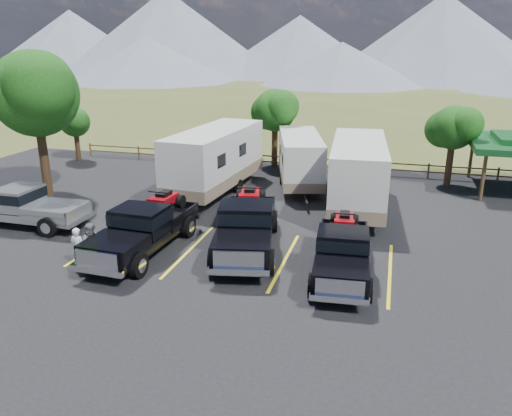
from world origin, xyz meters
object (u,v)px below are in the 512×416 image
(pickup_silver, at_px, (23,206))
(person_a, at_px, (78,248))
(trailer_right, at_px, (358,175))
(person_b, at_px, (92,245))
(rig_left, at_px, (144,227))
(trailer_center, at_px, (300,159))
(trailer_left, at_px, (215,160))
(tree_big_nw, at_px, (35,94))
(rig_center, at_px, (247,224))
(rig_right, at_px, (342,250))

(pickup_silver, relative_size, person_a, 3.80)
(trailer_right, relative_size, person_b, 5.96)
(rig_left, xyz_separation_m, trailer_center, (4.24, 11.32, 0.52))
(trailer_left, distance_m, trailer_center, 5.07)
(tree_big_nw, distance_m, person_b, 11.55)
(tree_big_nw, xyz_separation_m, pickup_silver, (2.07, -4.37, -4.60))
(rig_center, distance_m, person_a, 6.55)
(person_b, bearing_deg, pickup_silver, 126.26)
(trailer_center, height_order, person_a, trailer_center)
(rig_left, bearing_deg, trailer_center, 72.10)
(tree_big_nw, relative_size, trailer_left, 0.76)
(pickup_silver, bearing_deg, trailer_center, 132.59)
(rig_right, bearing_deg, trailer_center, 103.59)
(tree_big_nw, distance_m, trailer_right, 17.23)
(trailer_center, bearing_deg, rig_left, -125.54)
(trailer_left, xyz_separation_m, trailer_center, (4.31, 2.65, -0.30))
(trailer_right, height_order, pickup_silver, trailer_right)
(trailer_left, bearing_deg, person_b, -91.56)
(tree_big_nw, height_order, trailer_right, tree_big_nw)
(rig_left, bearing_deg, person_b, -122.85)
(rig_left, height_order, trailer_left, trailer_left)
(tree_big_nw, xyz_separation_m, person_a, (7.21, -7.69, -4.75))
(trailer_center, relative_size, pickup_silver, 1.39)
(rig_right, distance_m, trailer_center, 11.92)
(trailer_right, distance_m, person_a, 13.69)
(rig_left, xyz_separation_m, trailer_left, (-0.08, 8.66, 0.82))
(person_a, relative_size, person_b, 0.96)
(trailer_right, xyz_separation_m, person_a, (-9.48, -9.83, -1.01))
(rig_left, relative_size, rig_right, 1.09)
(rig_right, xyz_separation_m, trailer_center, (-3.72, 11.31, 0.62))
(trailer_right, bearing_deg, pickup_silver, -160.31)
(rig_left, bearing_deg, tree_big_nw, 150.55)
(rig_left, relative_size, person_b, 3.91)
(rig_center, bearing_deg, rig_right, -29.27)
(rig_right, bearing_deg, person_a, -171.94)
(rig_right, bearing_deg, rig_center, 157.87)
(tree_big_nw, xyz_separation_m, person_b, (7.58, -7.32, -4.71))
(person_a, bearing_deg, pickup_silver, -31.67)
(trailer_left, distance_m, trailer_right, 7.98)
(trailer_right, height_order, person_b, trailer_right)
(pickup_silver, bearing_deg, rig_right, 85.44)
(tree_big_nw, relative_size, pickup_silver, 1.27)
(rig_center, bearing_deg, rig_left, -173.75)
(rig_left, distance_m, person_b, 2.19)
(person_a, bearing_deg, person_b, -134.16)
(rig_left, distance_m, trailer_left, 8.70)
(trailer_left, bearing_deg, tree_big_nw, -155.49)
(trailer_left, relative_size, pickup_silver, 1.67)
(rig_center, xyz_separation_m, trailer_center, (0.30, 10.04, 0.47))
(rig_left, distance_m, person_a, 2.71)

